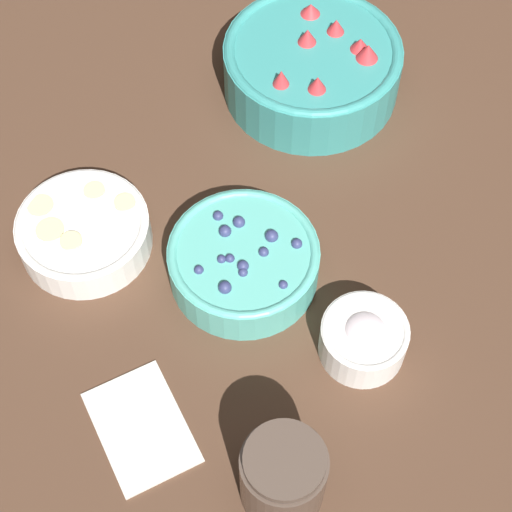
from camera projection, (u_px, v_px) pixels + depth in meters
name	position (u px, v px, depth m)	size (l,w,h in m)	color
ground_plane	(285.00, 279.00, 1.02)	(4.00, 4.00, 0.00)	#4C3323
bowl_strawberries	(312.00, 65.00, 1.14)	(0.24, 0.24, 0.10)	teal
bowl_blueberries	(244.00, 260.00, 1.00)	(0.18, 0.18, 0.06)	#56B7A8
bowl_bananas	(84.00, 231.00, 1.02)	(0.16, 0.16, 0.05)	white
bowl_cream	(364.00, 337.00, 0.94)	(0.10, 0.10, 0.06)	white
jar_chocolate	(283.00, 477.00, 0.84)	(0.09, 0.09, 0.11)	#4C3D33
napkin	(141.00, 427.00, 0.92)	(0.14, 0.10, 0.01)	silver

